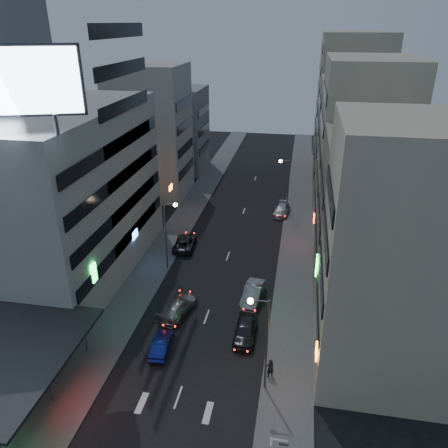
% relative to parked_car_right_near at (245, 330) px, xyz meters
% --- Properties ---
extents(ground, '(180.00, 180.00, 0.00)m').
position_rel_parked_car_right_near_xyz_m(ground, '(-4.03, -11.65, -0.78)').
color(ground, black).
rests_on(ground, ground).
extents(sidewalk_left, '(4.00, 120.00, 0.12)m').
position_rel_parked_car_right_near_xyz_m(sidewalk_left, '(-12.03, 18.35, -0.72)').
color(sidewalk_left, '#4C4C4F').
rests_on(sidewalk_left, ground).
extents(sidewalk_right, '(4.00, 120.00, 0.12)m').
position_rel_parked_car_right_near_xyz_m(sidewalk_right, '(3.97, 18.35, -0.72)').
color(sidewalk_right, '#4C4C4F').
rests_on(sidewalk_right, ground).
extents(white_building, '(14.00, 24.00, 18.00)m').
position_rel_parked_car_right_near_xyz_m(white_building, '(-21.03, 8.35, 8.22)').
color(white_building, '#A5A6A1').
rests_on(white_building, ground).
extents(shophouse_near, '(10.00, 11.00, 20.00)m').
position_rel_parked_car_right_near_xyz_m(shophouse_near, '(10.97, -1.15, 9.22)').
color(shophouse_near, '#B6AC8E').
rests_on(shophouse_near, ground).
extents(shophouse_mid, '(11.00, 12.00, 16.00)m').
position_rel_parked_car_right_near_xyz_m(shophouse_mid, '(11.47, 10.35, 7.22)').
color(shophouse_mid, gray).
rests_on(shophouse_mid, ground).
extents(shophouse_far, '(10.00, 14.00, 22.00)m').
position_rel_parked_car_right_near_xyz_m(shophouse_far, '(10.97, 23.35, 10.22)').
color(shophouse_far, '#B6AC8E').
rests_on(shophouse_far, ground).
extents(far_left_a, '(11.00, 10.00, 20.00)m').
position_rel_parked_car_right_near_xyz_m(far_left_a, '(-19.53, 33.35, 9.22)').
color(far_left_a, '#A5A6A1').
rests_on(far_left_a, ground).
extents(far_left_b, '(12.00, 10.00, 15.00)m').
position_rel_parked_car_right_near_xyz_m(far_left_b, '(-20.03, 46.35, 6.72)').
color(far_left_b, slate).
rests_on(far_left_b, ground).
extents(far_right_a, '(11.00, 12.00, 18.00)m').
position_rel_parked_car_right_near_xyz_m(far_right_a, '(11.47, 38.35, 8.22)').
color(far_right_a, gray).
rests_on(far_right_a, ground).
extents(far_right_b, '(12.00, 12.00, 24.00)m').
position_rel_parked_car_right_near_xyz_m(far_right_b, '(11.97, 52.35, 11.22)').
color(far_right_b, '#B6AC8E').
rests_on(far_right_b, ground).
extents(billboard, '(9.52, 3.75, 6.20)m').
position_rel_parked_car_right_near_xyz_m(billboard, '(-17.02, -1.68, 20.88)').
color(billboard, '#595B60').
rests_on(billboard, white_building).
extents(street_lamp_right_near, '(1.60, 0.44, 8.02)m').
position_rel_parked_car_right_near_xyz_m(street_lamp_right_near, '(1.87, -5.65, 4.58)').
color(street_lamp_right_near, '#595B60').
rests_on(street_lamp_right_near, sidewalk_right).
extents(street_lamp_left, '(1.60, 0.44, 8.02)m').
position_rel_parked_car_right_near_xyz_m(street_lamp_left, '(-9.93, 10.35, 4.58)').
color(street_lamp_left, '#595B60').
rests_on(street_lamp_left, sidewalk_left).
extents(street_lamp_right_far, '(1.60, 0.44, 8.02)m').
position_rel_parked_car_right_near_xyz_m(street_lamp_right_far, '(1.87, 28.35, 4.58)').
color(street_lamp_right_far, '#595B60').
rests_on(street_lamp_right_far, sidewalk_right).
extents(parked_car_right_near, '(1.86, 4.59, 1.56)m').
position_rel_parked_car_right_near_xyz_m(parked_car_right_near, '(0.00, 0.00, 0.00)').
color(parked_car_right_near, '#26272B').
rests_on(parked_car_right_near, ground).
extents(parked_car_right_mid, '(2.17, 5.02, 1.61)m').
position_rel_parked_car_right_near_xyz_m(parked_car_right_mid, '(-0.04, 5.81, 0.02)').
color(parked_car_right_mid, '#9A9DA2').
rests_on(parked_car_right_mid, ground).
extents(parked_car_left, '(2.84, 5.42, 1.46)m').
position_rel_parked_car_right_near_xyz_m(parked_car_left, '(-9.63, 15.52, -0.05)').
color(parked_car_left, '#29282E').
rests_on(parked_car_left, ground).
extents(parked_car_right_far, '(2.45, 5.00, 1.40)m').
position_rel_parked_car_right_near_xyz_m(parked_car_right_far, '(1.57, 28.05, -0.08)').
color(parked_car_right_far, '#ABAFB4').
rests_on(parked_car_right_far, ground).
extents(road_car_blue, '(1.69, 4.05, 1.30)m').
position_rel_parked_car_right_near_xyz_m(road_car_blue, '(-6.80, -2.93, -0.13)').
color(road_car_blue, navy).
rests_on(road_car_blue, ground).
extents(road_car_silver, '(3.25, 5.63, 1.54)m').
position_rel_parked_car_right_near_xyz_m(road_car_silver, '(-6.84, 2.29, -0.01)').
color(road_car_silver, '#9A9DA1').
rests_on(road_car_silver, ground).
extents(person, '(0.73, 0.63, 1.70)m').
position_rel_parked_car_right_near_xyz_m(person, '(2.56, -4.45, 0.19)').
color(person, black).
rests_on(person, sidewalk_right).
extents(scooter_silver_b, '(0.63, 1.80, 1.10)m').
position_rel_parked_car_right_near_xyz_m(scooter_silver_b, '(4.29, -10.01, -0.11)').
color(scooter_silver_b, gray).
rests_on(scooter_silver_b, sidewalk_right).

